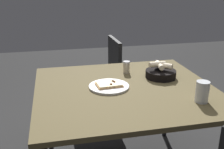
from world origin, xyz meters
The scene contains 6 objects.
dining_table centered at (0.00, 0.00, 0.68)m, with size 1.18×1.08×0.74m.
pizza_plate centered at (0.10, -0.03, 0.75)m, with size 0.27×0.27×0.04m.
bread_basket centered at (-0.30, -0.13, 0.78)m, with size 0.22×0.22×0.12m.
beer_glass centered at (-0.38, 0.31, 0.79)m, with size 0.08×0.08×0.13m.
pepper_shaker centered at (-0.09, -0.29, 0.78)m, with size 0.05×0.05×0.09m.
chair_far centered at (-0.04, -1.02, 0.48)m, with size 0.45×0.45×0.84m.
Camera 1 is at (0.45, 1.62, 1.43)m, focal length 43.66 mm.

